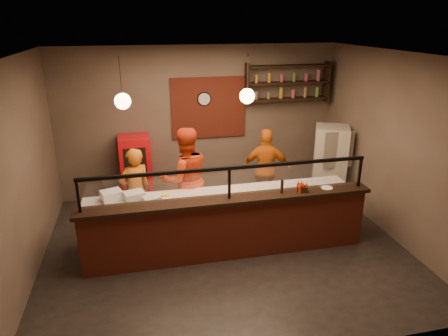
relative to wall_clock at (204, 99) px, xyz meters
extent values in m
plane|color=black|center=(-0.10, -2.46, -2.10)|extent=(6.00, 6.00, 0.00)
plane|color=#3C352E|center=(-0.10, -2.46, 1.10)|extent=(6.00, 6.00, 0.00)
plane|color=#6B5B4E|center=(-0.10, 0.04, -0.50)|extent=(6.00, 0.00, 6.00)
plane|color=#6B5B4E|center=(-3.10, -2.46, -0.50)|extent=(0.00, 5.00, 5.00)
plane|color=#6B5B4E|center=(2.90, -2.46, -0.50)|extent=(0.00, 5.00, 5.00)
plane|color=#6B5B4E|center=(-0.10, -4.96, -0.50)|extent=(6.00, 0.00, 6.00)
cube|color=maroon|center=(0.10, 0.01, -0.20)|extent=(1.60, 0.04, 1.30)
cube|color=maroon|center=(-0.10, -2.76, -1.60)|extent=(4.60, 0.25, 1.00)
cube|color=black|center=(-0.10, -2.76, -1.07)|extent=(4.70, 0.37, 0.06)
cube|color=gray|center=(-0.10, -2.26, -1.68)|extent=(4.60, 0.75, 0.85)
cube|color=silver|center=(-0.10, -2.26, -1.23)|extent=(4.60, 0.75, 0.05)
cube|color=white|center=(-0.10, -2.76, -0.79)|extent=(4.40, 0.02, 0.50)
cube|color=black|center=(-0.10, -2.76, -0.54)|extent=(4.50, 0.05, 0.05)
cube|color=black|center=(-2.32, -2.76, -0.79)|extent=(0.04, 0.04, 0.50)
cube|color=black|center=(-0.10, -2.76, -0.79)|extent=(0.04, 0.04, 0.50)
cube|color=black|center=(2.12, -2.76, -0.79)|extent=(0.04, 0.04, 0.50)
cube|color=black|center=(1.80, -0.14, -0.05)|extent=(1.80, 0.28, 0.04)
cube|color=black|center=(1.80, -0.14, 0.30)|extent=(1.80, 0.28, 0.04)
cube|color=black|center=(1.80, -0.14, 0.65)|extent=(1.80, 0.28, 0.04)
cube|color=black|center=(0.90, -0.14, 0.30)|extent=(0.04, 0.28, 0.85)
cube|color=black|center=(2.70, -0.14, 0.30)|extent=(0.04, 0.28, 0.85)
cylinder|color=black|center=(0.00, 0.00, 0.00)|extent=(0.30, 0.04, 0.30)
cylinder|color=black|center=(-1.60, -2.26, 0.80)|extent=(0.01, 0.01, 0.60)
sphere|color=#FFD98C|center=(-1.60, -2.26, 0.45)|extent=(0.24, 0.24, 0.24)
cylinder|color=black|center=(0.30, -2.26, 0.80)|extent=(0.01, 0.01, 0.60)
sphere|color=#FFD98C|center=(0.30, -2.26, 0.45)|extent=(0.24, 0.24, 0.24)
imported|color=#C96813|center=(-1.54, -1.56, -1.30)|extent=(0.69, 0.59, 1.60)
imported|color=red|center=(-0.64, -1.59, -1.14)|extent=(1.04, 0.87, 1.92)
imported|color=orange|center=(1.04, -1.16, -1.26)|extent=(1.06, 0.66, 1.68)
cube|color=beige|center=(2.50, -1.01, -1.29)|extent=(0.87, 0.85, 1.61)
cube|color=red|center=(-1.52, -0.31, -1.37)|extent=(0.65, 0.59, 1.46)
cylinder|color=beige|center=(0.15, -2.36, -1.19)|extent=(0.54, 0.54, 0.01)
cube|color=silver|center=(-1.56, -2.20, -1.12)|extent=(0.37, 0.33, 0.16)
cube|color=white|center=(-1.92, -2.08, -1.12)|extent=(0.39, 0.35, 0.16)
cube|color=silver|center=(-1.28, -2.38, -1.13)|extent=(0.31, 0.28, 0.13)
cylinder|color=yellow|center=(-1.15, -2.13, -1.17)|extent=(0.32, 0.07, 0.05)
cube|color=black|center=(1.11, -2.76, -0.99)|extent=(0.19, 0.17, 0.09)
cylinder|color=black|center=(0.77, -2.74, -0.93)|extent=(0.06, 0.06, 0.22)
cylinder|color=silver|center=(1.57, -2.74, -1.03)|extent=(0.25, 0.25, 0.01)
camera|label=1|loc=(-1.41, -8.28, 1.60)|focal=32.00mm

